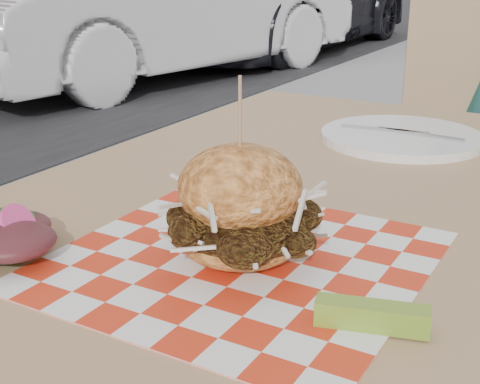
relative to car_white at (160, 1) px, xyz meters
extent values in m
imported|color=silver|center=(0.00, 0.00, 0.00)|extent=(2.16, 4.20, 1.32)
cube|color=tan|center=(3.29, -4.10, 0.07)|extent=(0.80, 1.20, 0.04)
cylinder|color=#333338|center=(2.95, -3.56, -0.30)|extent=(0.05, 0.05, 0.71)
cube|color=tan|center=(3.29, -3.22, -0.21)|extent=(0.53, 0.53, 0.04)
cube|color=tan|center=(3.23, -3.03, 0.04)|extent=(0.41, 0.17, 0.50)
cylinder|color=#333338|center=(3.17, -3.45, -0.44)|extent=(0.03, 0.03, 0.43)
cylinder|color=#333338|center=(3.06, -3.10, -0.44)|extent=(0.03, 0.03, 0.43)
cube|color=red|center=(3.29, -4.31, 0.09)|extent=(0.36, 0.36, 0.00)
ellipsoid|color=#F29344|center=(3.29, -4.31, 0.11)|extent=(0.12, 0.12, 0.04)
ellipsoid|color=brown|center=(3.29, -4.31, 0.13)|extent=(0.14, 0.12, 0.07)
ellipsoid|color=#F29344|center=(3.29, -4.31, 0.17)|extent=(0.13, 0.13, 0.09)
cylinder|color=tan|center=(3.29, -4.31, 0.23)|extent=(0.00, 0.00, 0.09)
cube|color=#85A931|center=(3.45, -4.38, 0.10)|extent=(0.10, 0.05, 0.02)
ellipsoid|color=#3F1419|center=(3.09, -4.44, 0.11)|extent=(0.08, 0.08, 0.03)
ellipsoid|color=#134315|center=(3.08, -4.41, 0.11)|extent=(0.08, 0.08, 0.03)
ellipsoid|color=#134315|center=(3.06, -4.41, 0.11)|extent=(0.08, 0.08, 0.03)
cylinder|color=#FF469D|center=(3.08, -4.42, 0.13)|extent=(0.05, 0.05, 0.04)
cylinder|color=white|center=(3.29, -3.77, 0.10)|extent=(0.27, 0.27, 0.01)
cube|color=silver|center=(3.26, -3.77, 0.11)|extent=(0.15, 0.03, 0.00)
cube|color=silver|center=(3.32, -3.77, 0.11)|extent=(0.15, 0.03, 0.00)
camera|label=1|loc=(3.60, -4.86, 0.39)|focal=50.00mm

